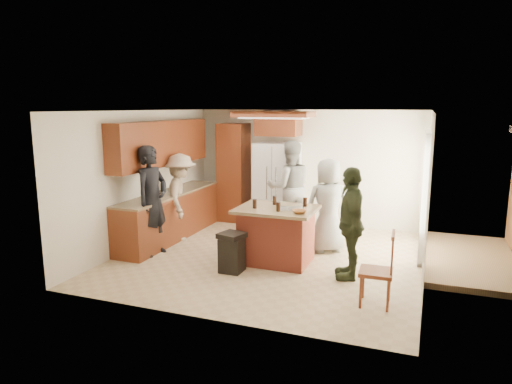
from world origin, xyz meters
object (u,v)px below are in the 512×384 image
(kitchen_island, at_px, (276,234))
(person_behind_left, at_px, (290,188))
(person_behind_right, at_px, (328,205))
(spindle_chair, at_px, (378,272))
(person_front_left, at_px, (152,201))
(person_counter, at_px, (181,197))
(person_side_right, at_px, (350,223))
(refrigerator, at_px, (277,185))
(trash_bin, at_px, (232,252))

(kitchen_island, bearing_deg, person_behind_left, 99.51)
(person_behind_right, bearing_deg, spindle_chair, 86.86)
(person_front_left, xyz_separation_m, person_behind_right, (2.83, 1.22, -0.12))
(person_behind_left, xyz_separation_m, person_counter, (-1.86, -1.15, -0.11))
(person_behind_right, height_order, person_side_right, person_side_right)
(person_behind_right, bearing_deg, person_behind_left, -74.46)
(refrigerator, relative_size, spindle_chair, 1.81)
(person_behind_right, relative_size, trash_bin, 2.67)
(spindle_chair, bearing_deg, person_front_left, 168.44)
(kitchen_island, xyz_separation_m, trash_bin, (-0.51, -0.68, -0.16))
(kitchen_island, distance_m, trash_bin, 0.87)
(trash_bin, bearing_deg, person_counter, 141.44)
(person_side_right, height_order, kitchen_island, person_side_right)
(kitchen_island, bearing_deg, person_side_right, -12.82)
(person_counter, relative_size, trash_bin, 2.67)
(trash_bin, bearing_deg, person_behind_right, 52.52)
(person_behind_left, distance_m, kitchen_island, 1.87)
(person_side_right, distance_m, trash_bin, 1.89)
(person_behind_right, distance_m, person_counter, 2.85)
(person_behind_right, xyz_separation_m, trash_bin, (-1.19, -1.55, -0.52))
(kitchen_island, bearing_deg, person_front_left, -170.66)
(person_front_left, xyz_separation_m, person_counter, (-0.01, 0.99, -0.12))
(refrigerator, height_order, trash_bin, refrigerator)
(person_front_left, height_order, person_behind_right, person_front_left)
(kitchen_island, bearing_deg, refrigerator, 107.75)
(person_front_left, xyz_separation_m, spindle_chair, (3.91, -0.80, -0.51))
(person_behind_right, relative_size, kitchen_island, 1.32)
(trash_bin, height_order, spindle_chair, spindle_chair)
(person_behind_left, xyz_separation_m, refrigerator, (-0.45, 0.54, -0.05))
(person_front_left, distance_m, kitchen_island, 2.24)
(person_side_right, distance_m, spindle_chair, 1.08)
(person_front_left, bearing_deg, spindle_chair, -94.85)
(person_behind_right, height_order, kitchen_island, person_behind_right)
(spindle_chair, bearing_deg, person_behind_left, 124.94)
(kitchen_island, xyz_separation_m, spindle_chair, (1.75, -1.15, -0.02))
(person_behind_left, bearing_deg, refrigerator, -78.49)
(kitchen_island, height_order, trash_bin, kitchen_island)
(person_behind_left, relative_size, person_behind_right, 1.13)
(person_counter, relative_size, spindle_chair, 1.69)
(person_counter, xyz_separation_m, refrigerator, (1.42, 1.69, 0.06))
(person_behind_left, height_order, trash_bin, person_behind_left)
(person_front_left, height_order, person_counter, person_front_left)
(person_behind_left, bearing_deg, person_front_left, 21.05)
(person_front_left, bearing_deg, kitchen_island, -73.95)
(person_behind_left, relative_size, person_counter, 1.13)
(person_front_left, xyz_separation_m, person_behind_left, (1.86, 2.14, -0.01))
(person_behind_left, bearing_deg, spindle_chair, 96.92)
(person_behind_right, relative_size, refrigerator, 0.94)
(trash_bin, xyz_separation_m, spindle_chair, (2.27, -0.47, 0.13))
(person_front_left, distance_m, refrigerator, 3.03)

